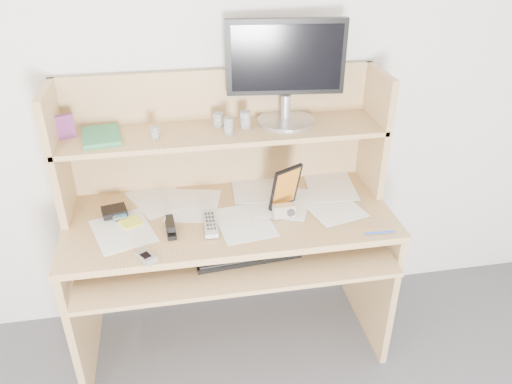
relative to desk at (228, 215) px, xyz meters
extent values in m
cube|color=silver|center=(0.00, 0.24, 0.56)|extent=(3.60, 0.04, 2.50)
cube|color=tan|center=(0.00, -0.08, 0.04)|extent=(1.40, 0.60, 0.03)
cube|color=tan|center=(-0.68, -0.08, -0.33)|extent=(0.03, 0.56, 0.72)
cube|color=tan|center=(0.68, -0.08, -0.33)|extent=(0.03, 0.56, 0.72)
cube|color=tan|center=(0.00, 0.20, -0.36)|extent=(1.34, 0.02, 0.41)
cube|color=tan|center=(0.00, -0.20, -0.05)|extent=(1.28, 0.55, 0.02)
cube|color=tan|center=(0.00, 0.21, 0.33)|extent=(1.40, 0.02, 0.55)
cube|color=tan|center=(-0.68, 0.07, 0.33)|extent=(0.03, 0.30, 0.55)
cube|color=tan|center=(0.68, 0.07, 0.33)|extent=(0.03, 0.30, 0.55)
cube|color=tan|center=(0.00, 0.07, 0.38)|extent=(1.38, 0.30, 0.02)
cube|color=white|center=(0.00, -0.08, 0.06)|extent=(1.32, 0.54, 0.01)
cube|color=black|center=(0.04, -0.25, -0.03)|extent=(0.44, 0.19, 0.02)
cube|color=black|center=(0.04, -0.25, -0.02)|extent=(0.41, 0.18, 0.01)
cube|color=#B0B0AB|center=(-0.09, -0.16, 0.07)|extent=(0.06, 0.19, 0.02)
cube|color=#ADADB0|center=(-0.35, -0.34, 0.07)|extent=(0.09, 0.10, 0.02)
cube|color=black|center=(-0.25, -0.17, 0.08)|extent=(0.04, 0.14, 0.04)
cube|color=black|center=(-0.49, 0.00, 0.07)|extent=(0.12, 0.10, 0.03)
cube|color=gold|center=(-0.42, -0.08, 0.06)|extent=(0.11, 0.11, 0.01)
cube|color=silver|center=(0.22, -0.15, 0.09)|extent=(0.10, 0.04, 0.06)
cube|color=black|center=(0.24, -0.08, 0.16)|extent=(0.13, 0.08, 0.20)
cylinder|color=blue|center=(0.58, -0.34, 0.07)|extent=(0.13, 0.01, 0.01)
cube|color=maroon|center=(-0.64, 0.10, 0.44)|extent=(0.07, 0.04, 0.10)
cube|color=#2F7648|center=(-0.50, 0.07, 0.40)|extent=(0.17, 0.22, 0.02)
cylinder|color=black|center=(-0.29, 0.03, 0.41)|extent=(0.05, 0.05, 0.05)
cylinder|color=white|center=(0.10, 0.08, 0.42)|extent=(0.05, 0.05, 0.07)
cylinder|color=black|center=(-0.02, 0.12, 0.42)|extent=(0.05, 0.05, 0.06)
cylinder|color=silver|center=(0.02, 0.02, 0.42)|extent=(0.05, 0.05, 0.07)
cylinder|color=#B2B1B7|center=(0.28, 0.10, 0.39)|extent=(0.25, 0.25, 0.02)
cylinder|color=#B2B1B7|center=(0.28, 0.11, 0.45)|extent=(0.04, 0.04, 0.10)
cube|color=black|center=(0.28, 0.13, 0.66)|extent=(0.50, 0.08, 0.31)
cube|color=black|center=(0.28, 0.12, 0.66)|extent=(0.46, 0.05, 0.27)
camera|label=1|loc=(-0.21, -1.89, 1.21)|focal=35.00mm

